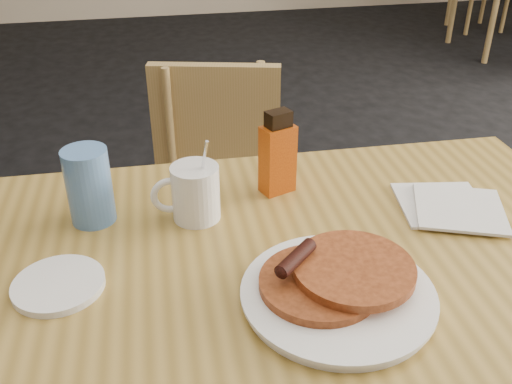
# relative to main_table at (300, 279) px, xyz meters

# --- Properties ---
(main_table) EXTENTS (1.24, 0.86, 0.75)m
(main_table) POSITION_rel_main_table_xyz_m (0.00, 0.00, 0.00)
(main_table) COLOR #A5833A
(main_table) RESTS_ON floor
(chair_main_far) EXTENTS (0.46, 0.47, 0.84)m
(chair_main_far) POSITION_rel_main_table_xyz_m (-0.03, 0.72, -0.21)
(chair_main_far) COLOR #A5834D
(chair_main_far) RESTS_ON floor
(pancake_plate) EXTENTS (0.30, 0.30, 0.07)m
(pancake_plate) POSITION_rel_main_table_xyz_m (0.03, -0.11, 0.06)
(pancake_plate) COLOR white
(pancake_plate) RESTS_ON main_table
(coffee_mug) EXTENTS (0.13, 0.09, 0.17)m
(coffee_mug) POSITION_rel_main_table_xyz_m (-0.16, 0.17, 0.10)
(coffee_mug) COLOR white
(coffee_mug) RESTS_ON main_table
(syrup_bottle) EXTENTS (0.08, 0.06, 0.17)m
(syrup_bottle) POSITION_rel_main_table_xyz_m (0.02, 0.23, 0.12)
(syrup_bottle) COLOR maroon
(syrup_bottle) RESTS_ON main_table
(napkin_stack) EXTENTS (0.22, 0.23, 0.01)m
(napkin_stack) POSITION_rel_main_table_xyz_m (0.33, 0.09, 0.05)
(napkin_stack) COLOR silver
(napkin_stack) RESTS_ON main_table
(blue_tumbler) EXTENTS (0.10, 0.10, 0.14)m
(blue_tumbler) POSITION_rel_main_table_xyz_m (-0.34, 0.20, 0.11)
(blue_tumbler) COLOR #517FBE
(blue_tumbler) RESTS_ON main_table
(side_saucer) EXTENTS (0.15, 0.15, 0.01)m
(side_saucer) POSITION_rel_main_table_xyz_m (-0.39, 0.01, 0.05)
(side_saucer) COLOR white
(side_saucer) RESTS_ON main_table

